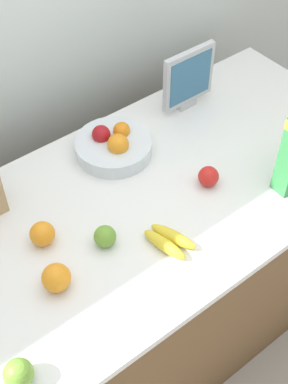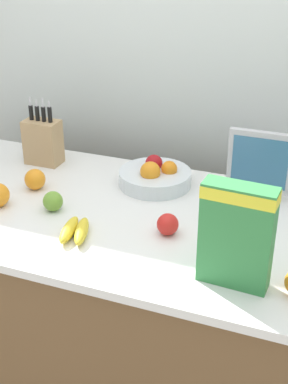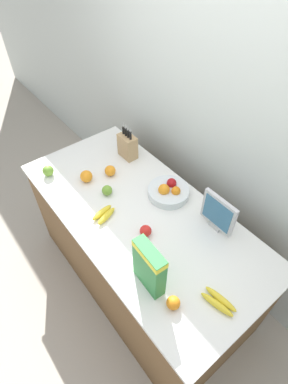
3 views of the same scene
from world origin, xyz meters
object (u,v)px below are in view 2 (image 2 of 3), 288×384
knife_block (43,141)px  apple_front (53,201)px  orange_back_center (35,179)px  fruit_bowl (155,176)px  cereal_box (237,232)px  banana_bunch_right (75,230)px  apple_leftmost (168,224)px  small_monitor (260,163)px

knife_block → apple_front: bearing=-55.3°
orange_back_center → fruit_bowl: bearing=25.5°
cereal_box → banana_bunch_right: size_ratio=1.76×
cereal_box → apple_leftmost: cereal_box is taller
small_monitor → banana_bunch_right: size_ratio=1.47×
knife_block → orange_back_center: (0.10, -0.24, -0.06)m
cereal_box → orange_back_center: cereal_box is taller
cereal_box → orange_back_center: (-0.86, 0.32, -0.13)m
banana_bunch_right → apple_front: bearing=140.8°
small_monitor → cereal_box: (0.03, -0.56, 0.03)m
apple_leftmost → cereal_box: bearing=-35.3°
knife_block → orange_back_center: size_ratio=3.57×
knife_block → apple_leftmost: (0.69, -0.37, -0.06)m
orange_back_center → knife_block: bearing=112.7°
orange_back_center → cereal_box: bearing=-20.5°
small_monitor → apple_leftmost: (-0.23, -0.38, -0.10)m
fruit_bowl → apple_front: 0.43m
apple_leftmost → knife_block: bearing=151.9°
knife_block → fruit_bowl: (0.52, -0.03, -0.06)m
banana_bunch_right → knife_block: bearing=129.8°
cereal_box → orange_back_center: 0.92m
knife_block → small_monitor: knife_block is taller
small_monitor → banana_bunch_right: bearing=-135.7°
knife_block → fruit_bowl: knife_block is taller
cereal_box → orange_back_center: size_ratio=3.84×
knife_block → orange_back_center: 0.26m
apple_front → banana_bunch_right: bearing=-39.2°
knife_block → orange_back_center: bearing=-67.3°
orange_back_center → small_monitor: bearing=16.4°
cereal_box → orange_back_center: bearing=162.8°
knife_block → small_monitor: size_ratio=1.11×
banana_bunch_right → apple_front: (-0.16, 0.13, 0.02)m
knife_block → banana_bunch_right: knife_block is taller
fruit_bowl → orange_back_center: 0.47m
apple_leftmost → apple_front: bearing=179.2°
apple_leftmost → apple_front: 0.44m
small_monitor → cereal_box: cereal_box is taller
knife_block → apple_front: (0.25, -0.36, -0.06)m
cereal_box → fruit_bowl: bearing=132.8°
small_monitor → fruit_bowl: 0.41m
knife_block → cereal_box: (0.96, -0.56, 0.07)m
small_monitor → fruit_bowl: (-0.40, -0.04, -0.10)m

